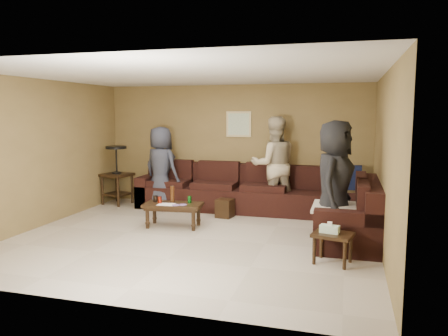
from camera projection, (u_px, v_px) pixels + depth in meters
name	position (u px, v px, depth m)	size (l,w,h in m)	color
room	(193.00, 131.00, 6.59)	(5.60, 5.50, 2.50)	beige
sectional_sofa	(264.00, 201.00, 7.98)	(4.65, 2.90, 0.97)	black
coffee_table	(173.00, 207.00, 7.40)	(1.01, 0.58, 0.69)	black
end_table_left	(117.00, 174.00, 9.23)	(0.65, 0.65, 1.24)	black
side_table_right	(332.00, 236.00, 5.60)	(0.56, 0.50, 0.55)	black
waste_bin	(225.00, 208.00, 8.10)	(0.29, 0.29, 0.34)	black
wall_art	(239.00, 124.00, 8.92)	(0.52, 0.04, 0.52)	tan
person_left	(161.00, 168.00, 8.79)	(0.81, 0.53, 1.66)	#2F3241
person_middle	(274.00, 165.00, 8.42)	(0.91, 0.71, 1.87)	#BFB08E
person_right	(334.00, 183.00, 6.36)	(0.89, 0.58, 1.83)	black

